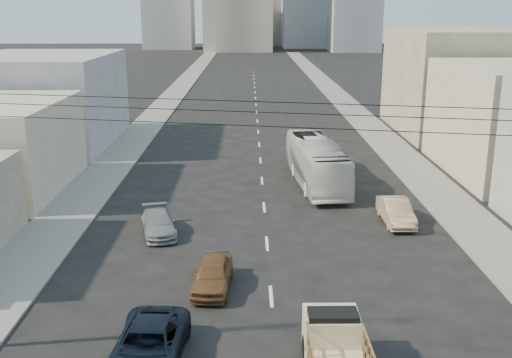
{
  "coord_description": "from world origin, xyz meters",
  "views": [
    {
      "loc": [
        -0.93,
        -15.24,
        11.8
      ],
      "look_at": [
        -0.57,
        14.09,
        3.5
      ],
      "focal_mm": 42.0,
      "sensor_mm": 36.0,
      "label": 1
    }
  ],
  "objects_px": {
    "city_bus": "(316,162)",
    "sedan_grey": "(158,223)",
    "sedan_brown": "(213,274)",
    "sedan_tan": "(396,211)",
    "navy_pickup": "(148,346)",
    "flatbed_pickup": "(336,347)"
  },
  "relations": [
    {
      "from": "sedan_brown",
      "to": "sedan_grey",
      "type": "distance_m",
      "value": 7.51
    },
    {
      "from": "navy_pickup",
      "to": "city_bus",
      "type": "relative_size",
      "value": 0.45
    },
    {
      "from": "sedan_brown",
      "to": "sedan_tan",
      "type": "bearing_deg",
      "value": 43.41
    },
    {
      "from": "sedan_brown",
      "to": "flatbed_pickup",
      "type": "bearing_deg",
      "value": -52.08
    },
    {
      "from": "sedan_brown",
      "to": "sedan_tan",
      "type": "height_order",
      "value": "sedan_tan"
    },
    {
      "from": "flatbed_pickup",
      "to": "sedan_grey",
      "type": "bearing_deg",
      "value": 120.4
    },
    {
      "from": "navy_pickup",
      "to": "city_bus",
      "type": "bearing_deg",
      "value": 73.08
    },
    {
      "from": "flatbed_pickup",
      "to": "sedan_tan",
      "type": "height_order",
      "value": "flatbed_pickup"
    },
    {
      "from": "city_bus",
      "to": "sedan_brown",
      "type": "height_order",
      "value": "city_bus"
    },
    {
      "from": "sedan_tan",
      "to": "sedan_grey",
      "type": "relative_size",
      "value": 1.02
    },
    {
      "from": "navy_pickup",
      "to": "sedan_tan",
      "type": "xyz_separation_m",
      "value": [
        11.9,
        14.15,
        -0.01
      ]
    },
    {
      "from": "city_bus",
      "to": "sedan_grey",
      "type": "height_order",
      "value": "city_bus"
    },
    {
      "from": "navy_pickup",
      "to": "sedan_tan",
      "type": "bearing_deg",
      "value": 53.24
    },
    {
      "from": "flatbed_pickup",
      "to": "navy_pickup",
      "type": "distance_m",
      "value": 6.39
    },
    {
      "from": "navy_pickup",
      "to": "sedan_tan",
      "type": "height_order",
      "value": "navy_pickup"
    },
    {
      "from": "city_bus",
      "to": "sedan_brown",
      "type": "relative_size",
      "value": 2.84
    },
    {
      "from": "city_bus",
      "to": "sedan_grey",
      "type": "bearing_deg",
      "value": -139.83
    },
    {
      "from": "city_bus",
      "to": "sedan_grey",
      "type": "xyz_separation_m",
      "value": [
        -9.65,
        -9.65,
        -0.97
      ]
    },
    {
      "from": "flatbed_pickup",
      "to": "navy_pickup",
      "type": "relative_size",
      "value": 0.87
    },
    {
      "from": "sedan_tan",
      "to": "sedan_grey",
      "type": "height_order",
      "value": "sedan_tan"
    },
    {
      "from": "flatbed_pickup",
      "to": "sedan_grey",
      "type": "relative_size",
      "value": 1.07
    },
    {
      "from": "city_bus",
      "to": "sedan_grey",
      "type": "relative_size",
      "value": 2.73
    }
  ]
}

